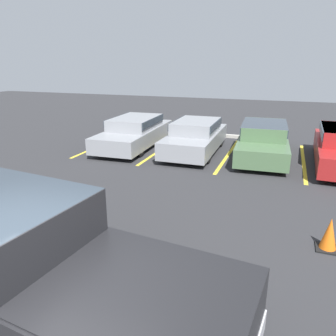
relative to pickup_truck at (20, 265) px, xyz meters
name	(u,v)px	position (x,y,z in m)	size (l,w,h in m)	color
stall_stripe_a	(105,143)	(-4.26, 9.36, -0.88)	(0.12, 4.96, 0.01)	yellow
stall_stripe_b	(163,149)	(-1.58, 9.36, -0.88)	(0.12, 4.96, 0.01)	yellow
stall_stripe_c	(228,155)	(1.11, 9.36, -0.88)	(0.12, 4.96, 0.01)	yellow
stall_stripe_d	(303,162)	(3.80, 9.36, -0.88)	(0.12, 4.96, 0.01)	yellow
pickup_truck	(20,265)	(0.00, 0.00, 0.00)	(6.14, 2.57, 1.75)	black
parked_sedan_a	(135,131)	(-2.79, 9.35, -0.22)	(1.95, 4.83, 1.22)	gray
parked_sedan_b	(196,136)	(-0.17, 9.29, -0.22)	(1.79, 4.36, 1.24)	gray
parked_sedan_c	(263,139)	(2.33, 9.63, -0.22)	(1.96, 4.85, 1.24)	#4C6B47
traffic_cone	(329,235)	(4.04, 3.36, -0.58)	(0.41, 0.41, 0.64)	black
wheel_stop_curb	(224,136)	(0.39, 12.35, -0.81)	(1.73, 0.20, 0.14)	#B7B2A8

